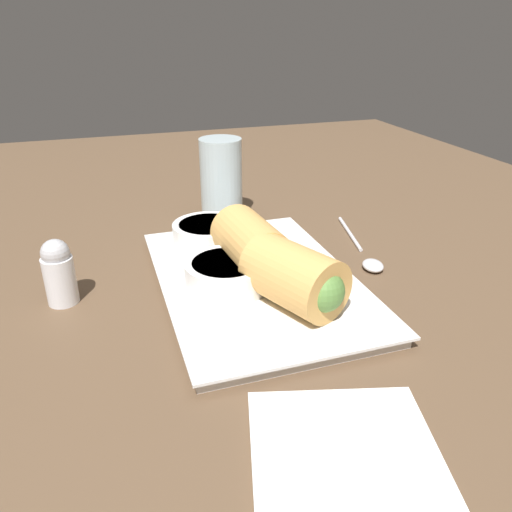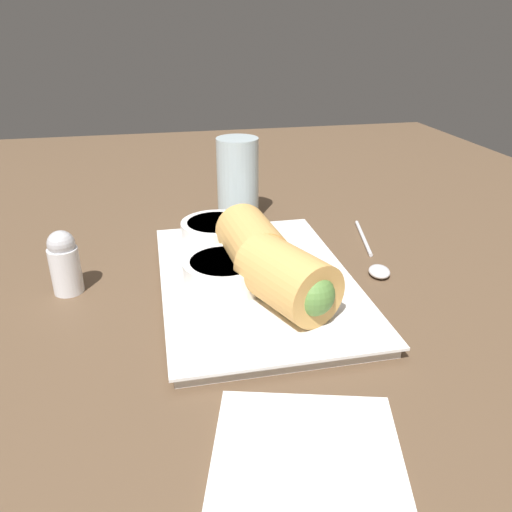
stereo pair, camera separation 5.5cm
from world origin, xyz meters
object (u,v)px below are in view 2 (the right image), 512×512
drinking_glass (238,179)px  salt_shaker (64,262)px  napkin (308,477)px  spoon (375,262)px  dipping_bowl_far (216,232)px  serving_plate (256,282)px  dipping_bowl_near (224,270)px

drinking_glass → salt_shaker: bearing=129.6°
napkin → salt_shaker: size_ratio=2.50×
spoon → napkin: bearing=148.6°
dipping_bowl_far → drinking_glass: 13.61cm
dipping_bowl_far → drinking_glass: bearing=-22.0°
serving_plate → drinking_glass: drinking_glass is taller
serving_plate → salt_shaker: salt_shaker is taller
spoon → dipping_bowl_far: bearing=68.1°
dipping_bowl_far → napkin: (-36.23, -1.05, -2.82)cm
spoon → drinking_glass: (19.80, 13.63, 5.62)cm
dipping_bowl_far → drinking_glass: drinking_glass is taller
drinking_glass → salt_shaker: size_ratio=1.67×
dipping_bowl_near → napkin: dipping_bowl_near is taller
spoon → salt_shaker: bearing=88.3°
napkin → spoon: bearing=-31.4°
dipping_bowl_near → spoon: 19.76cm
dipping_bowl_near → drinking_glass: size_ratio=0.73×
dipping_bowl_near → spoon: bearing=-79.9°
spoon → napkin: size_ratio=0.99×
dipping_bowl_near → napkin: size_ratio=0.49×
serving_plate → spoon: size_ratio=1.76×
dipping_bowl_near → salt_shaker: 17.54cm
drinking_glass → dipping_bowl_far: bearing=158.0°
serving_plate → dipping_bowl_near: 4.51cm
serving_plate → drinking_glass: 23.01cm
serving_plate → napkin: (-26.24, 2.01, -0.46)cm
serving_plate → salt_shaker: 21.16cm
serving_plate → drinking_glass: bearing=-4.9°
spoon → salt_shaker: (1.10, 36.21, 3.14)cm
dipping_bowl_near → drinking_glass: bearing=-13.6°
salt_shaker → napkin: bearing=-148.0°
napkin → dipping_bowl_near: bearing=3.9°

